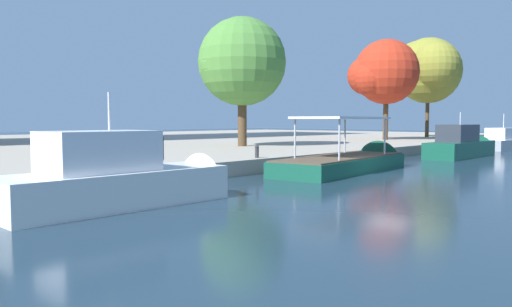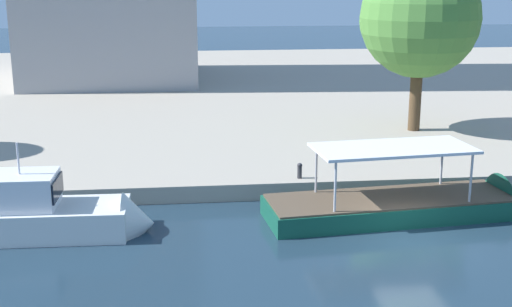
{
  "view_description": "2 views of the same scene",
  "coord_description": "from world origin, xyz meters",
  "views": [
    {
      "loc": [
        -23.78,
        -12.1,
        2.83
      ],
      "look_at": [
        -4.03,
        5.59,
        1.08
      ],
      "focal_mm": 35.45,
      "sensor_mm": 36.0,
      "label": 1
    },
    {
      "loc": [
        -8.67,
        -23.66,
        9.87
      ],
      "look_at": [
        -5.17,
        7.94,
        1.54
      ],
      "focal_mm": 48.33,
      "sensor_mm": 36.0,
      "label": 2
    }
  ],
  "objects": [
    {
      "name": "tree_3",
      "position": [
        5.02,
        15.16,
        7.37
      ],
      "size": [
        6.9,
        6.9,
        10.06
      ],
      "color": "#4C3823",
      "rests_on": "dock_promenade"
    },
    {
      "name": "mooring_bollard_0",
      "position": [
        -3.36,
        6.13,
        1.17
      ],
      "size": [
        0.23,
        0.23,
        0.72
      ],
      "color": "#2D2D33",
      "rests_on": "dock_promenade"
    },
    {
      "name": "tour_boat_2",
      "position": [
        0.98,
        2.88,
        0.27
      ],
      "size": [
        11.86,
        4.18,
        4.31
      ],
      "rotation": [
        0.0,
        0.0,
        0.1
      ],
      "color": "#14513D",
      "rests_on": "ground_plane"
    },
    {
      "name": "motor_yacht_1",
      "position": [
        -14.13,
        2.22,
        0.68
      ],
      "size": [
        8.67,
        2.76,
        4.59
      ],
      "rotation": [
        0.0,
        0.0,
        -0.02
      ],
      "color": "silver",
      "rests_on": "ground_plane"
    },
    {
      "name": "dock_promenade",
      "position": [
        0.0,
        32.91,
        0.39
      ],
      "size": [
        120.0,
        55.0,
        0.79
      ],
      "primitive_type": "cube",
      "color": "#A39989",
      "rests_on": "ground_plane"
    },
    {
      "name": "ground_plane",
      "position": [
        0.0,
        0.0,
        0.0
      ],
      "size": [
        220.0,
        220.0,
        0.0
      ],
      "primitive_type": "plane",
      "color": "#1E3342"
    }
  ]
}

